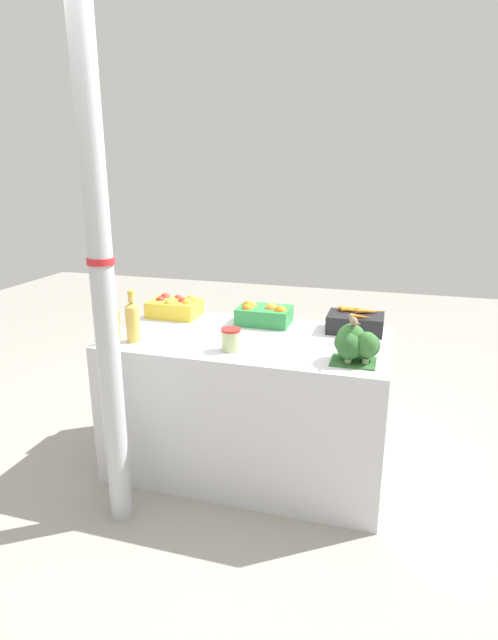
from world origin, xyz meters
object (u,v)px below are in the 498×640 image
object	(u,v)px
support_pole	(102,281)
orange_crate	(264,314)
broccoli_pile	(355,344)
juice_bottle_amber	(113,322)
apple_crate	(175,307)
pickle_jar	(231,339)
sparrow_bird	(353,321)
juice_bottle_golden	(133,320)
carrot_crate	(356,322)

from	to	relation	value
support_pole	orange_crate	world-z (taller)	support_pole
support_pole	broccoli_pile	world-z (taller)	support_pole
juice_bottle_amber	apple_crate	bearing A→B (deg)	76.33
pickle_jar	sparrow_bird	size ratio (longest dim) A/B	0.92
orange_crate	sparrow_bird	size ratio (longest dim) A/B	2.50
support_pole	broccoli_pile	size ratio (longest dim) A/B	10.71
juice_bottle_amber	pickle_jar	world-z (taller)	juice_bottle_amber
juice_bottle_golden	sparrow_bird	bearing A→B (deg)	1.33
apple_crate	orange_crate	bearing A→B (deg)	-0.53
broccoli_pile	sparrow_bird	xyz separation A→B (m)	(-0.02, -0.01, 0.12)
broccoli_pile	juice_bottle_golden	xyz separation A→B (m)	(-1.21, -0.03, 0.03)
sparrow_bird	apple_crate	bearing A→B (deg)	43.15
apple_crate	pickle_jar	world-z (taller)	apple_crate
broccoli_pile	pickle_jar	size ratio (longest dim) A/B	1.97
juice_bottle_amber	juice_bottle_golden	xyz separation A→B (m)	(0.12, -0.00, 0.02)
support_pole	pickle_jar	world-z (taller)	support_pole
apple_crate	broccoli_pile	size ratio (longest dim) A/B	1.37
support_pole	apple_crate	xyz separation A→B (m)	(-0.08, 0.92, -0.36)
broccoli_pile	juice_bottle_golden	distance (m)	1.21
orange_crate	carrot_crate	size ratio (longest dim) A/B	1.00
orange_crate	pickle_jar	bearing A→B (deg)	-95.00
apple_crate	pickle_jar	xyz separation A→B (m)	(0.56, -0.52, -0.00)
apple_crate	broccoli_pile	xyz separation A→B (m)	(1.20, -0.50, 0.03)
support_pole	juice_bottle_golden	xyz separation A→B (m)	(-0.08, 0.39, -0.30)
pickle_jar	orange_crate	bearing A→B (deg)	85.00
support_pole	juice_bottle_amber	size ratio (longest dim) A/B	9.92
broccoli_pile	juice_bottle_golden	bearing A→B (deg)	-178.35
support_pole	juice_bottle_amber	distance (m)	0.55
support_pole	carrot_crate	xyz separation A→B (m)	(1.08, 0.92, -0.37)
juice_bottle_golden	broccoli_pile	bearing A→B (deg)	1.65
apple_crate	broccoli_pile	world-z (taller)	broccoli_pile
pickle_jar	sparrow_bird	distance (m)	0.64
broccoli_pile	support_pole	bearing A→B (deg)	-159.28
broccoli_pile	sparrow_bird	bearing A→B (deg)	-156.15
apple_crate	juice_bottle_golden	size ratio (longest dim) A/B	1.11
juice_bottle_golden	sparrow_bird	distance (m)	1.19
pickle_jar	support_pole	bearing A→B (deg)	-139.79
apple_crate	juice_bottle_amber	distance (m)	0.55
support_pole	pickle_jar	xyz separation A→B (m)	(0.48, 0.41, -0.37)
orange_crate	juice_bottle_amber	xyz separation A→B (m)	(-0.73, -0.53, 0.04)
orange_crate	broccoli_pile	xyz separation A→B (m)	(0.60, -0.49, 0.03)
juice_bottle_golden	sparrow_bird	world-z (taller)	juice_bottle_golden
support_pole	sparrow_bird	xyz separation A→B (m)	(1.11, 0.42, -0.21)
orange_crate	apple_crate	bearing A→B (deg)	179.47
broccoli_pile	pickle_jar	bearing A→B (deg)	-178.36
carrot_crate	sparrow_bird	bearing A→B (deg)	-87.37
juice_bottle_amber	sparrow_bird	xyz separation A→B (m)	(1.31, 0.03, 0.11)
support_pole	juice_bottle_amber	bearing A→B (deg)	117.90
carrot_crate	support_pole	bearing A→B (deg)	-139.54
apple_crate	juice_bottle_golden	world-z (taller)	juice_bottle_golden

